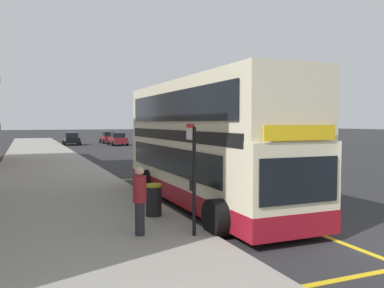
{
  "coord_description": "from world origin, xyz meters",
  "views": [
    {
      "loc": [
        -8.38,
        -6.84,
        2.96
      ],
      "look_at": [
        -2.9,
        6.31,
        2.19
      ],
      "focal_mm": 37.7,
      "sensor_mm": 36.0,
      "label": 1
    }
  ],
  "objects_px": {
    "bus_stop_sign": "(193,170)",
    "pedestrian_waiting_near_sign": "(140,198)",
    "double_decker_bus": "(205,147)",
    "parked_car_maroon_across": "(118,139)",
    "litter_bin": "(154,200)",
    "parked_car_maroon_far": "(109,137)",
    "parked_car_black_distant": "(71,139)"
  },
  "relations": [
    {
      "from": "bus_stop_sign",
      "to": "pedestrian_waiting_near_sign",
      "type": "xyz_separation_m",
      "value": [
        -1.24,
        0.47,
        -0.69
      ]
    },
    {
      "from": "double_decker_bus",
      "to": "parked_car_maroon_across",
      "type": "height_order",
      "value": "double_decker_bus"
    },
    {
      "from": "litter_bin",
      "to": "double_decker_bus",
      "type": "bearing_deg",
      "value": 32.31
    },
    {
      "from": "double_decker_bus",
      "to": "bus_stop_sign",
      "type": "relative_size",
      "value": 3.88
    },
    {
      "from": "parked_car_maroon_across",
      "to": "litter_bin",
      "type": "distance_m",
      "value": 40.45
    },
    {
      "from": "double_decker_bus",
      "to": "bus_stop_sign",
      "type": "xyz_separation_m",
      "value": [
        -2.06,
        -3.85,
        -0.3
      ]
    },
    {
      "from": "pedestrian_waiting_near_sign",
      "to": "double_decker_bus",
      "type": "bearing_deg",
      "value": 45.64
    },
    {
      "from": "double_decker_bus",
      "to": "litter_bin",
      "type": "xyz_separation_m",
      "value": [
        -2.37,
        -1.5,
        -1.44
      ]
    },
    {
      "from": "bus_stop_sign",
      "to": "parked_car_maroon_far",
      "type": "bearing_deg",
      "value": 81.56
    },
    {
      "from": "parked_car_black_distant",
      "to": "pedestrian_waiting_near_sign",
      "type": "relative_size",
      "value": 2.45
    },
    {
      "from": "double_decker_bus",
      "to": "parked_car_maroon_across",
      "type": "bearing_deg",
      "value": 82.42
    },
    {
      "from": "parked_car_maroon_far",
      "to": "parked_car_maroon_across",
      "type": "bearing_deg",
      "value": -91.83
    },
    {
      "from": "parked_car_maroon_across",
      "to": "parked_car_maroon_far",
      "type": "relative_size",
      "value": 1.0
    },
    {
      "from": "pedestrian_waiting_near_sign",
      "to": "parked_car_black_distant",
      "type": "bearing_deg",
      "value": 86.18
    },
    {
      "from": "double_decker_bus",
      "to": "parked_car_black_distant",
      "type": "xyz_separation_m",
      "value": [
        -0.32,
        41.26,
        -1.26
      ]
    },
    {
      "from": "parked_car_maroon_far",
      "to": "parked_car_black_distant",
      "type": "bearing_deg",
      "value": -153.23
    },
    {
      "from": "litter_bin",
      "to": "parked_car_black_distant",
      "type": "bearing_deg",
      "value": 87.26
    },
    {
      "from": "parked_car_maroon_across",
      "to": "pedestrian_waiting_near_sign",
      "type": "xyz_separation_m",
      "value": [
        -8.4,
        -41.64,
        0.27
      ]
    },
    {
      "from": "double_decker_bus",
      "to": "parked_car_maroon_across",
      "type": "distance_m",
      "value": 38.62
    },
    {
      "from": "double_decker_bus",
      "to": "litter_bin",
      "type": "height_order",
      "value": "double_decker_bus"
    },
    {
      "from": "parked_car_maroon_across",
      "to": "pedestrian_waiting_near_sign",
      "type": "distance_m",
      "value": 42.48
    },
    {
      "from": "parked_car_maroon_across",
      "to": "bus_stop_sign",
      "type": "bearing_deg",
      "value": -100.87
    },
    {
      "from": "parked_car_maroon_far",
      "to": "parked_car_black_distant",
      "type": "distance_m",
      "value": 6.16
    },
    {
      "from": "parked_car_maroon_across",
      "to": "double_decker_bus",
      "type": "bearing_deg",
      "value": -98.81
    },
    {
      "from": "bus_stop_sign",
      "to": "litter_bin",
      "type": "distance_m",
      "value": 2.63
    },
    {
      "from": "double_decker_bus",
      "to": "parked_car_black_distant",
      "type": "relative_size",
      "value": 2.57
    },
    {
      "from": "bus_stop_sign",
      "to": "pedestrian_waiting_near_sign",
      "type": "bearing_deg",
      "value": 159.39
    },
    {
      "from": "double_decker_bus",
      "to": "parked_car_black_distant",
      "type": "height_order",
      "value": "double_decker_bus"
    },
    {
      "from": "parked_car_maroon_far",
      "to": "pedestrian_waiting_near_sign",
      "type": "bearing_deg",
      "value": -102.0
    },
    {
      "from": "bus_stop_sign",
      "to": "parked_car_black_distant",
      "type": "bearing_deg",
      "value": 87.79
    },
    {
      "from": "parked_car_maroon_across",
      "to": "parked_car_maroon_far",
      "type": "distance_m",
      "value": 5.96
    },
    {
      "from": "litter_bin",
      "to": "parked_car_maroon_across",
      "type": "bearing_deg",
      "value": 79.37
    }
  ]
}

